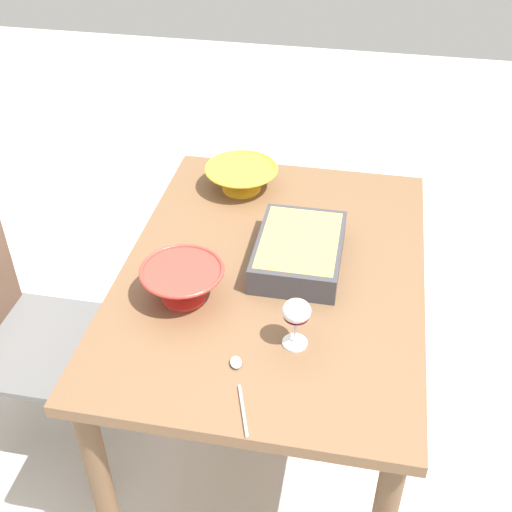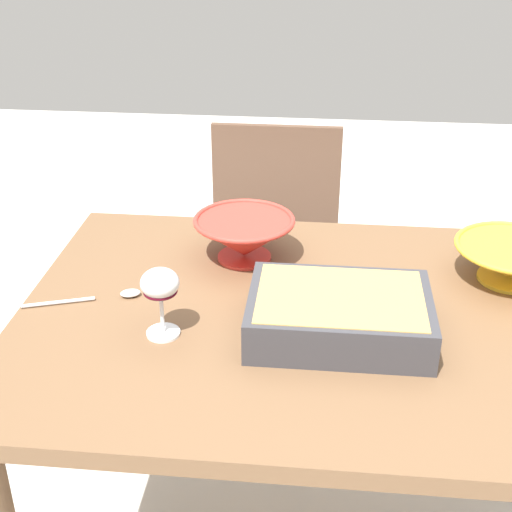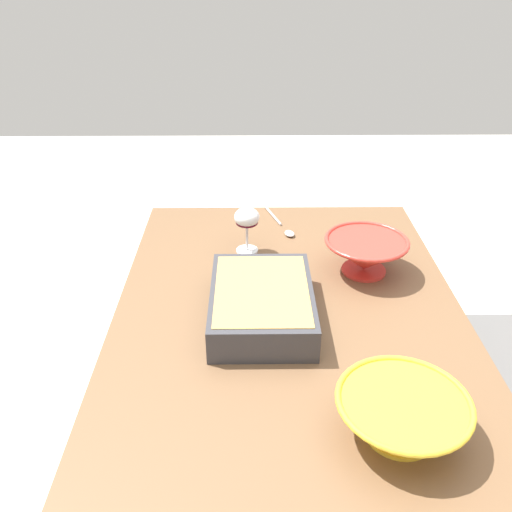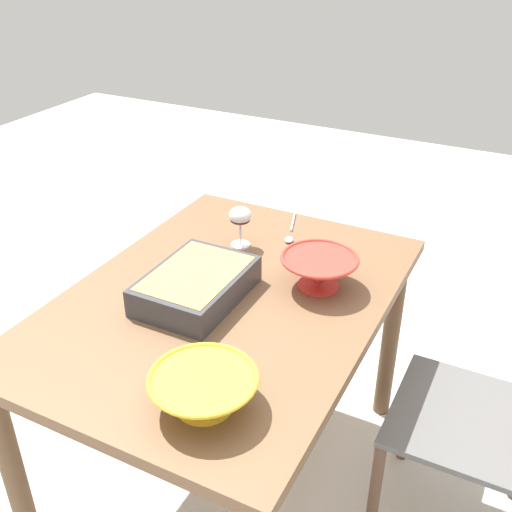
% 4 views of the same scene
% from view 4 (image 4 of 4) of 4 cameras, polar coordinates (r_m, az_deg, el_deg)
% --- Properties ---
extents(ground_plane, '(8.00, 8.00, 0.00)m').
position_cam_4_polar(ground_plane, '(2.37, -2.39, -19.65)').
color(ground_plane, beige).
extents(dining_table, '(1.27, 0.92, 0.78)m').
position_cam_4_polar(dining_table, '(1.92, -2.81, -6.42)').
color(dining_table, brown).
rests_on(dining_table, ground_plane).
extents(chair, '(0.45, 0.43, 0.89)m').
position_cam_4_polar(chair, '(1.98, 21.63, -14.02)').
color(chair, '#595959').
rests_on(chair, ground_plane).
extents(wine_glass, '(0.08, 0.08, 0.15)m').
position_cam_4_polar(wine_glass, '(2.08, -1.49, 3.58)').
color(wine_glass, white).
rests_on(wine_glass, dining_table).
extents(casserole_dish, '(0.36, 0.26, 0.09)m').
position_cam_4_polar(casserole_dish, '(1.83, -5.63, -2.62)').
color(casserole_dish, '#38383D').
rests_on(casserole_dish, dining_table).
extents(mixing_bowl, '(0.24, 0.24, 0.11)m').
position_cam_4_polar(mixing_bowl, '(1.88, 5.94, -1.33)').
color(mixing_bowl, red).
rests_on(mixing_bowl, dining_table).
extents(small_bowl, '(0.26, 0.26, 0.09)m').
position_cam_4_polar(small_bowl, '(1.46, -4.94, -12.35)').
color(small_bowl, yellow).
rests_on(small_bowl, dining_table).
extents(serving_spoon, '(0.25, 0.10, 0.01)m').
position_cam_4_polar(serving_spoon, '(2.20, 3.25, 2.17)').
color(serving_spoon, silver).
rests_on(serving_spoon, dining_table).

